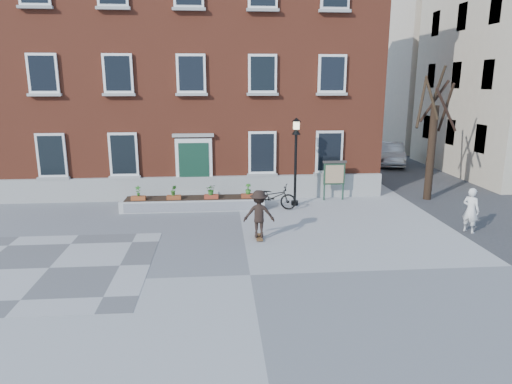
{
  "coord_description": "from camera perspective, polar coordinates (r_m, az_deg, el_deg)",
  "views": [
    {
      "loc": [
        -0.85,
        -12.25,
        5.48
      ],
      "look_at": [
        0.5,
        4.0,
        1.5
      ],
      "focal_mm": 32.0,
      "sensor_mm": 36.0,
      "label": 1
    }
  ],
  "objects": [
    {
      "name": "planter_assembly",
      "position": [
        20.14,
        -7.83,
        -1.3
      ],
      "size": [
        6.2,
        1.12,
        1.15
      ],
      "color": "beige",
      "rests_on": "ground"
    },
    {
      "name": "notice_board",
      "position": [
        21.62,
        9.76,
        2.27
      ],
      "size": [
        1.1,
        0.16,
        1.87
      ],
      "color": "#1B372A",
      "rests_on": "ground"
    },
    {
      "name": "side_street",
      "position": [
        37.19,
        26.64,
        14.7
      ],
      "size": [
        15.2,
        36.0,
        14.5
      ],
      "color": "#3D3D3F",
      "rests_on": "ground"
    },
    {
      "name": "bystander",
      "position": [
        18.56,
        25.26,
        -2.08
      ],
      "size": [
        0.67,
        0.74,
        1.69
      ],
      "primitive_type": "imported",
      "rotation": [
        0.0,
        0.0,
        2.14
      ],
      "color": "silver",
      "rests_on": "ground"
    },
    {
      "name": "skateboarder",
      "position": [
        16.07,
        0.38,
        -2.76
      ],
      "size": [
        1.15,
        0.78,
        1.78
      ],
      "color": "brown",
      "rests_on": "ground"
    },
    {
      "name": "checker_patch",
      "position": [
        15.24,
        -24.43,
        -8.64
      ],
      "size": [
        6.0,
        6.0,
        0.01
      ],
      "primitive_type": "cube",
      "color": "#555558",
      "rests_on": "ground"
    },
    {
      "name": "bicycle",
      "position": [
        20.0,
        2.13,
        -0.58
      ],
      "size": [
        2.19,
        1.31,
        1.09
      ],
      "primitive_type": "imported",
      "rotation": [
        0.0,
        0.0,
        1.26
      ],
      "color": "black",
      "rests_on": "ground"
    },
    {
      "name": "ground",
      "position": [
        13.45,
        -0.73,
        -10.34
      ],
      "size": [
        100.0,
        100.0,
        0.0
      ],
      "primitive_type": "plane",
      "color": "gray",
      "rests_on": "ground"
    },
    {
      "name": "parked_car",
      "position": [
        31.83,
        16.47,
        4.6
      ],
      "size": [
        2.72,
        4.75,
        1.48
      ],
      "primitive_type": "imported",
      "rotation": [
        0.0,
        0.0,
        -0.27
      ],
      "color": "#A7A9AC",
      "rests_on": "ground"
    },
    {
      "name": "bare_tree",
      "position": [
        22.69,
        21.17,
        5.99
      ],
      "size": [
        1.83,
        1.83,
        6.16
      ],
      "color": "black",
      "rests_on": "ground"
    },
    {
      "name": "brick_building",
      "position": [
        26.26,
        -7.52,
        15.4
      ],
      "size": [
        18.4,
        10.85,
        12.6
      ],
      "color": "brown",
      "rests_on": "ground"
    },
    {
      "name": "lamp_post",
      "position": [
        20.25,
        5.0,
        5.32
      ],
      "size": [
        0.4,
        0.4,
        3.93
      ],
      "color": "black",
      "rests_on": "ground"
    }
  ]
}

